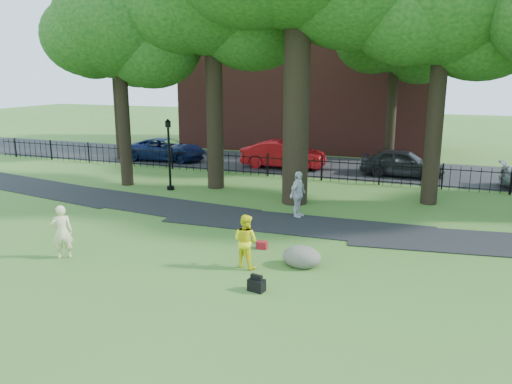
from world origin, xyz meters
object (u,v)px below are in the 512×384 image
at_px(man, 246,241).
at_px(woman, 62,232).
at_px(boulder, 302,255).
at_px(red_sedan, 283,155).
at_px(lamppost, 169,155).

bearing_deg(man, woman, 28.85).
xyz_separation_m(boulder, red_sedan, (-5.22, 14.61, 0.47)).
distance_m(man, lamppost, 10.69).
bearing_deg(red_sedan, man, -169.92).
bearing_deg(woman, lamppost, -120.60).
xyz_separation_m(woman, man, (5.52, 1.30, -0.04)).
height_order(man, red_sedan, red_sedan).
xyz_separation_m(man, boulder, (1.52, 0.64, -0.46)).
relative_size(woman, man, 1.05).
bearing_deg(woman, boulder, 154.90).
xyz_separation_m(boulder, lamppost, (-8.65, 7.27, 1.36)).
bearing_deg(woman, red_sedan, -136.79).
relative_size(boulder, lamppost, 0.33).
bearing_deg(boulder, man, -157.08).
distance_m(man, boulder, 1.71).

